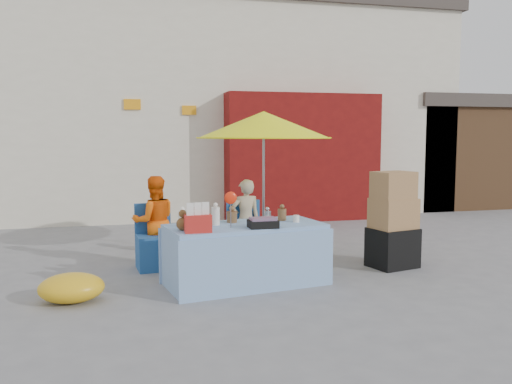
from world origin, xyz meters
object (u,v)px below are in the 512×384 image
object	(u,v)px
box_stack	(393,223)
umbrella	(264,125)
chair_right	(248,245)
vendor_beige	(246,220)
market_table	(245,254)
vendor_orange	(154,221)
chair_left	(156,249)

from	to	relation	value
box_stack	umbrella	bearing A→B (deg)	147.21
chair_right	vendor_beige	xyz separation A→B (m)	(0.00, 0.13, 0.32)
market_table	vendor_orange	distance (m)	1.54
chair_right	vendor_beige	world-z (taller)	vendor_beige
market_table	umbrella	distance (m)	2.10
vendor_orange	vendor_beige	distance (m)	1.25
box_stack	vendor_beige	bearing A→B (deg)	155.52
chair_left	box_stack	distance (m)	3.16
chair_left	box_stack	world-z (taller)	box_stack
vendor_beige	vendor_orange	bearing A→B (deg)	-5.13
market_table	box_stack	bearing A→B (deg)	-0.30
market_table	vendor_beige	xyz separation A→B (m)	(0.28, 1.17, 0.21)
chair_right	umbrella	bearing A→B (deg)	38.19
chair_left	vendor_orange	bearing A→B (deg)	84.27
market_table	box_stack	distance (m)	2.14
chair_right	vendor_orange	world-z (taller)	vendor_orange
chair_right	vendor_beige	bearing A→B (deg)	84.27
vendor_orange	vendor_beige	world-z (taller)	vendor_orange
chair_left	vendor_orange	distance (m)	0.38
chair_right	vendor_orange	xyz separation A→B (m)	(-1.25, 0.13, 0.35)
vendor_orange	chair_left	bearing A→B (deg)	84.27
chair_left	umbrella	size ratio (longest dim) A/B	0.41
market_table	vendor_orange	world-z (taller)	vendor_orange
chair_right	vendor_orange	bearing A→B (deg)	168.73
vendor_orange	box_stack	xyz separation A→B (m)	(3.07, -0.83, -0.02)
chair_left	vendor_beige	world-z (taller)	vendor_beige
chair_right	umbrella	world-z (taller)	umbrella
vendor_beige	umbrella	distance (m)	1.36
box_stack	chair_right	bearing A→B (deg)	159.13
vendor_beige	box_stack	size ratio (longest dim) A/B	0.90
chair_right	box_stack	bearing A→B (deg)	-26.00
vendor_beige	box_stack	world-z (taller)	box_stack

